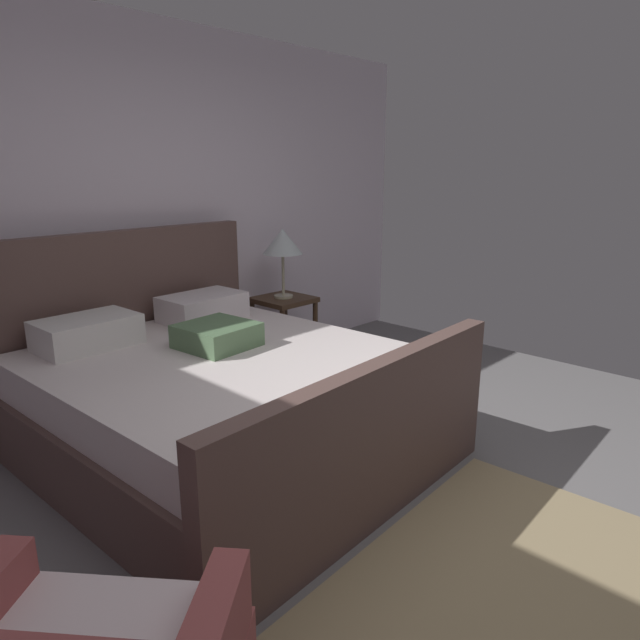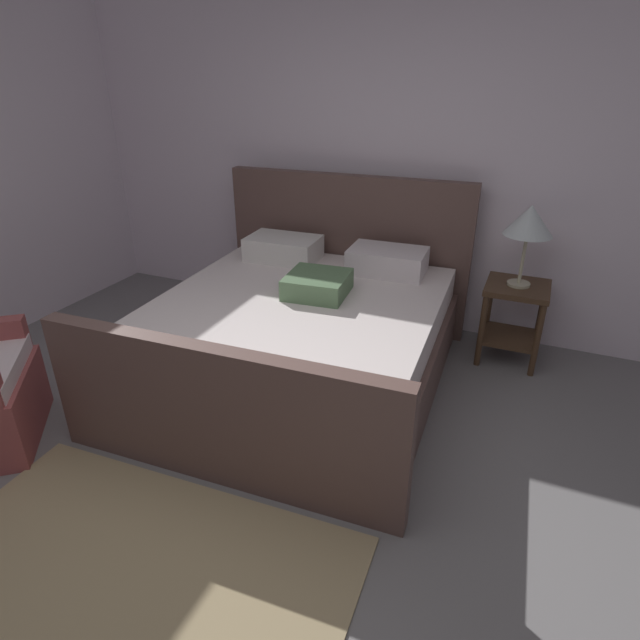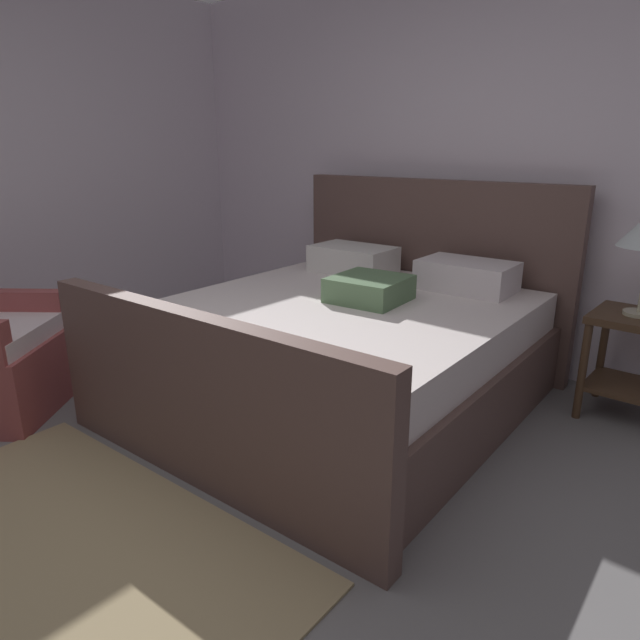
# 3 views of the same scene
# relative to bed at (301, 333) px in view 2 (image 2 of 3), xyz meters

# --- Properties ---
(ground_plane) EXTENTS (5.58, 5.26, 0.02)m
(ground_plane) POSITION_rel_bed_xyz_m (0.27, -1.43, -0.36)
(ground_plane) COLOR slate
(wall_back) EXTENTS (5.70, 0.12, 2.68)m
(wall_back) POSITION_rel_bed_xyz_m (0.27, 1.26, 0.99)
(wall_back) COLOR silver
(wall_back) RESTS_ON ground
(bed) EXTENTS (2.10, 2.30, 1.26)m
(bed) POSITION_rel_bed_xyz_m (0.00, 0.00, 0.00)
(bed) COLOR brown
(bed) RESTS_ON ground
(nightstand_right) EXTENTS (0.44, 0.44, 0.60)m
(nightstand_right) POSITION_rel_bed_xyz_m (1.32, 0.86, 0.05)
(nightstand_right) COLOR #483220
(nightstand_right) RESTS_ON ground
(table_lamp_right) EXTENTS (0.33, 0.33, 0.58)m
(table_lamp_right) POSITION_rel_bed_xyz_m (1.32, 0.86, 0.71)
(table_lamp_right) COLOR #B7B293
(table_lamp_right) RESTS_ON nightstand_right
(area_rug) EXTENTS (1.99, 1.16, 0.01)m
(area_rug) POSITION_rel_bed_xyz_m (0.00, -1.75, -0.35)
(area_rug) COLOR #9E8A64
(area_rug) RESTS_ON ground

